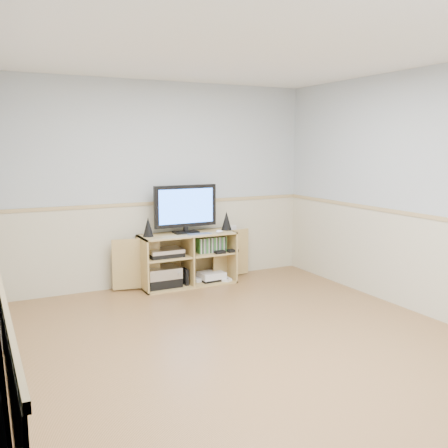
# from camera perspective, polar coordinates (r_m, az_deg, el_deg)

# --- Properties ---
(room) EXTENTS (4.04, 4.54, 2.54)m
(room) POSITION_cam_1_polar(r_m,az_deg,el_deg) (4.28, 1.53, 2.10)
(room) COLOR #AB784C
(room) RESTS_ON ground
(media_cabinet) EXTENTS (1.85, 0.44, 0.65)m
(media_cabinet) POSITION_cam_1_polar(r_m,az_deg,el_deg) (6.29, -4.36, -3.87)
(media_cabinet) COLOR tan
(media_cabinet) RESTS_ON floor
(monitor) EXTENTS (0.81, 0.18, 0.60)m
(monitor) POSITION_cam_1_polar(r_m,az_deg,el_deg) (6.17, -4.42, 1.92)
(monitor) COLOR black
(monitor) RESTS_ON media_cabinet
(speaker_left) EXTENTS (0.13, 0.13, 0.23)m
(speaker_left) POSITION_cam_1_polar(r_m,az_deg,el_deg) (6.00, -8.67, -0.33)
(speaker_left) COLOR black
(speaker_left) RESTS_ON media_cabinet
(speaker_right) EXTENTS (0.13, 0.13, 0.24)m
(speaker_right) POSITION_cam_1_polar(r_m,az_deg,el_deg) (6.40, 0.29, 0.39)
(speaker_right) COLOR black
(speaker_right) RESTS_ON media_cabinet
(keyboard) EXTENTS (0.29, 0.12, 0.01)m
(keyboard) POSITION_cam_1_polar(r_m,az_deg,el_deg) (6.09, -2.78, -1.16)
(keyboard) COLOR silver
(keyboard) RESTS_ON media_cabinet
(mouse) EXTENTS (0.10, 0.07, 0.04)m
(mouse) POSITION_cam_1_polar(r_m,az_deg,el_deg) (6.20, -0.52, -0.86)
(mouse) COLOR white
(mouse) RESTS_ON media_cabinet
(av_components) EXTENTS (0.51, 0.31, 0.47)m
(av_components) POSITION_cam_1_polar(r_m,az_deg,el_deg) (6.15, -6.91, -5.29)
(av_components) COLOR black
(av_components) RESTS_ON media_cabinet
(game_consoles) EXTENTS (0.45, 0.30, 0.11)m
(game_consoles) POSITION_cam_1_polar(r_m,az_deg,el_deg) (6.41, -1.58, -6.01)
(game_consoles) COLOR white
(game_consoles) RESTS_ON media_cabinet
(game_cases) EXTENTS (0.38, 0.14, 0.19)m
(game_cases) POSITION_cam_1_polar(r_m,az_deg,el_deg) (6.31, -1.47, -2.37)
(game_cases) COLOR #3F8C3F
(game_cases) RESTS_ON media_cabinet
(wall_outlet) EXTENTS (0.12, 0.03, 0.12)m
(wall_outlet) POSITION_cam_1_polar(r_m,az_deg,el_deg) (6.70, 0.92, -0.70)
(wall_outlet) COLOR white
(wall_outlet) RESTS_ON wall_back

